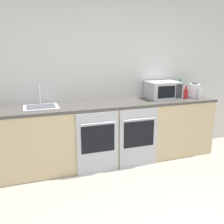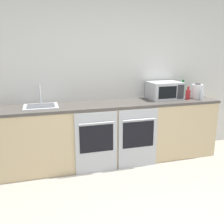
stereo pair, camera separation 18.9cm
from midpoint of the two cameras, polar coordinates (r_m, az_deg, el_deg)
The scene contains 10 objects.
wall_back at distance 3.97m, azimuth 0.15°, elevation 8.29°, with size 10.00×0.06×2.60m.
counter_back at distance 3.84m, azimuth 1.52°, elevation -4.69°, with size 3.34×0.62×0.93m.
oven_left at distance 3.48m, azimuth -2.02°, elevation -7.02°, with size 0.59×0.06×0.88m.
oven_right at distance 3.67m, azimuth 7.42°, elevation -6.00°, with size 0.59×0.06×0.88m.
microwave at distance 4.11m, azimuth 13.16°, elevation 4.82°, with size 0.50×0.39×0.28m.
bottle_red at distance 4.19m, azimuth 18.22°, elevation 3.86°, with size 0.08×0.08×0.21m.
bottle_green at distance 4.47m, azimuth 17.02°, elevation 4.91°, with size 0.08×0.08×0.28m.
bottle_clear at distance 4.22m, azimuth 21.02°, elevation 3.77°, with size 0.06×0.06×0.22m.
kettle at distance 4.34m, azimuth 20.07°, elevation 4.49°, with size 0.18×0.18×0.24m.
sink at distance 3.57m, azimuth -14.52°, elevation 1.40°, with size 0.47×0.39×0.30m.
Camera 2 is at (-1.02, -1.47, 1.70)m, focal length 40.00 mm.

